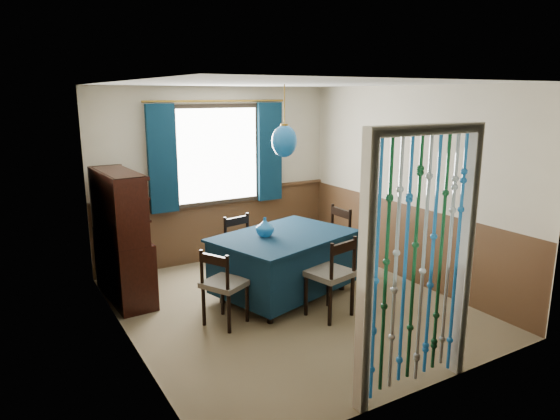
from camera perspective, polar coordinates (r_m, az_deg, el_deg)
floor at (r=5.90m, az=1.03°, el=-10.84°), size 4.00×4.00×0.00m
ceiling at (r=5.39m, az=1.14°, el=14.24°), size 4.00×4.00×0.00m
wall_back at (r=7.26m, az=-7.25°, el=3.95°), size 3.60×0.00×3.60m
wall_front at (r=4.00m, az=16.33°, el=-4.05°), size 3.60×0.00×3.60m
wall_left at (r=4.84m, az=-17.40°, el=-1.18°), size 0.00×4.00×4.00m
wall_right at (r=6.61m, az=14.50°, el=2.74°), size 0.00×4.00×4.00m
wainscot_back at (r=7.40m, az=-7.03°, el=-1.81°), size 3.60×0.00×3.60m
wainscot_front at (r=4.28m, az=15.52°, el=-13.64°), size 3.60×0.00×3.60m
wainscot_left at (r=5.07m, az=-16.65°, el=-9.40°), size 0.00×4.00×4.00m
wainscot_right at (r=6.77m, az=14.05°, el=-3.52°), size 0.00×4.00×4.00m
window at (r=7.17m, az=-7.15°, el=6.26°), size 1.32×0.12×1.42m
doorway at (r=4.10m, az=15.54°, el=-6.52°), size 1.16×0.12×2.18m
dining_table at (r=6.00m, az=0.46°, el=-5.82°), size 1.85×1.51×0.77m
chair_near at (r=5.48m, az=5.93°, el=-7.35°), size 0.53×0.52×0.91m
chair_far at (r=6.40m, az=-4.13°, el=-4.42°), size 0.51×0.50×0.88m
chair_left at (r=5.31m, az=-6.50°, el=-8.48°), size 0.54×0.55×0.84m
chair_right at (r=6.71m, az=5.85°, el=-3.41°), size 0.44×0.46×0.93m
sideboard at (r=6.20m, az=-17.55°, el=-4.85°), size 0.46×1.19×1.54m
pendant_lamp at (r=5.70m, az=0.49°, el=7.90°), size 0.29×0.29×0.81m
vase_table at (r=5.81m, az=-1.75°, el=-2.05°), size 0.23×0.23×0.20m
bowl_shelf at (r=5.78m, az=-16.62°, el=-0.62°), size 0.23×0.23×0.05m
vase_sideboard at (r=6.33m, az=-17.67°, el=-1.58°), size 0.19×0.19×0.17m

